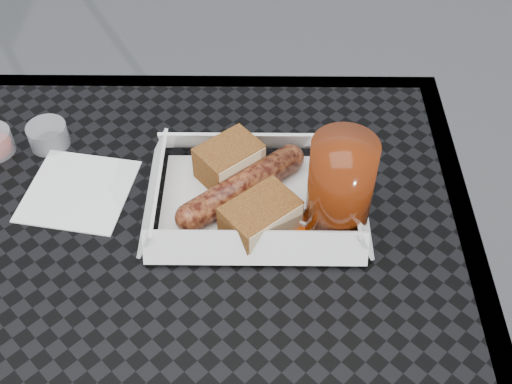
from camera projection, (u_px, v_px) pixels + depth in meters
patio_table at (121, 355)px, 0.70m from camera, size 0.80×0.80×0.74m
food_tray at (256, 202)px, 0.75m from camera, size 0.22×0.15×0.00m
bratwurst at (242, 187)px, 0.74m from camera, size 0.15×0.13×0.03m
bread_near at (229, 161)px, 0.76m from camera, size 0.09×0.09×0.05m
bread_far at (260, 217)px, 0.71m from camera, size 0.10×0.09×0.04m
veg_garnish at (307, 227)px, 0.72m from camera, size 0.03×0.03×0.00m
napkin at (79, 191)px, 0.76m from camera, size 0.14×0.14×0.00m
condiment_cup_empty at (48, 135)px, 0.81m from camera, size 0.05×0.05×0.03m
drink_glass at (340, 189)px, 0.68m from camera, size 0.07×0.07×0.13m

